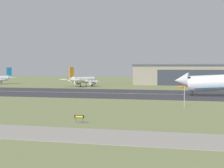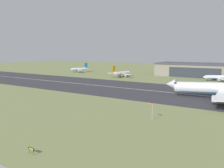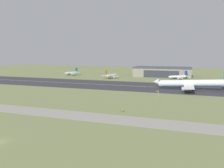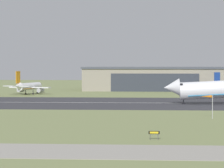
{
  "view_description": "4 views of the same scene",
  "coord_description": "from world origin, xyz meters",
  "px_view_note": "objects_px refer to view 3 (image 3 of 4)",
  "views": [
    {
      "loc": [
        55.18,
        -23.59,
        9.8
      ],
      "look_at": [
        17.99,
        95.55,
        4.84
      ],
      "focal_mm": 70.0,
      "sensor_mm": 36.0,
      "label": 1
    },
    {
      "loc": [
        63.71,
        18.72,
        21.12
      ],
      "look_at": [
        17.72,
        94.83,
        7.82
      ],
      "focal_mm": 35.0,
      "sensor_mm": 36.0,
      "label": 2
    },
    {
      "loc": [
        54.91,
        -52.29,
        28.4
      ],
      "look_at": [
        7.56,
        90.51,
        6.8
      ],
      "focal_mm": 35.0,
      "sensor_mm": 36.0,
      "label": 3
    },
    {
      "loc": [
        26.18,
        -38.14,
        11.91
      ],
      "look_at": [
        17.91,
        86.63,
        7.51
      ],
      "focal_mm": 85.0,
      "sensor_mm": 36.0,
      "label": 4
    }
  ],
  "objects_px": {
    "windsock_pole": "(157,92)",
    "runway_sign": "(122,110)",
    "airplane_parked_east": "(71,73)",
    "airplane_landing": "(191,83)",
    "airplane_parked_west": "(178,77)",
    "airplane_parked_centre": "(111,76)"
  },
  "relations": [
    {
      "from": "airplane_parked_west",
      "to": "airplane_parked_east",
      "type": "relative_size",
      "value": 1.19
    },
    {
      "from": "airplane_parked_east",
      "to": "windsock_pole",
      "type": "distance_m",
      "value": 163.34
    },
    {
      "from": "airplane_landing",
      "to": "airplane_parked_west",
      "type": "distance_m",
      "value": 69.58
    },
    {
      "from": "windsock_pole",
      "to": "airplane_landing",
      "type": "bearing_deg",
      "value": 64.52
    },
    {
      "from": "windsock_pole",
      "to": "runway_sign",
      "type": "distance_m",
      "value": 36.9
    },
    {
      "from": "airplane_parked_east",
      "to": "airplane_parked_west",
      "type": "bearing_deg",
      "value": 0.32
    },
    {
      "from": "airplane_parked_west",
      "to": "airplane_parked_centre",
      "type": "relative_size",
      "value": 0.99
    },
    {
      "from": "airplane_landing",
      "to": "runway_sign",
      "type": "relative_size",
      "value": 32.61
    },
    {
      "from": "runway_sign",
      "to": "airplane_parked_centre",
      "type": "bearing_deg",
      "value": 110.85
    },
    {
      "from": "airplane_parked_east",
      "to": "runway_sign",
      "type": "bearing_deg",
      "value": -53.52
    },
    {
      "from": "airplane_parked_west",
      "to": "runway_sign",
      "type": "bearing_deg",
      "value": -98.34
    },
    {
      "from": "airplane_landing",
      "to": "airplane_parked_centre",
      "type": "xyz_separation_m",
      "value": [
        -82.36,
        52.62,
        -1.8
      ]
    },
    {
      "from": "airplane_parked_centre",
      "to": "airplane_parked_east",
      "type": "xyz_separation_m",
      "value": [
        -58.01,
        15.29,
        -0.13
      ]
    },
    {
      "from": "airplane_landing",
      "to": "airplane_parked_east",
      "type": "bearing_deg",
      "value": 154.18
    },
    {
      "from": "airplane_parked_east",
      "to": "runway_sign",
      "type": "relative_size",
      "value": 10.87
    },
    {
      "from": "airplane_parked_centre",
      "to": "airplane_parked_west",
      "type": "bearing_deg",
      "value": 12.69
    },
    {
      "from": "airplane_landing",
      "to": "airplane_parked_east",
      "type": "distance_m",
      "value": 155.94
    },
    {
      "from": "airplane_landing",
      "to": "airplane_parked_west",
      "type": "xyz_separation_m",
      "value": [
        -11.29,
        68.62,
        -2.4
      ]
    },
    {
      "from": "airplane_parked_centre",
      "to": "airplane_landing",
      "type": "bearing_deg",
      "value": -32.57
    },
    {
      "from": "airplane_landing",
      "to": "windsock_pole",
      "type": "height_order",
      "value": "airplane_landing"
    },
    {
      "from": "airplane_landing",
      "to": "runway_sign",
      "type": "xyz_separation_m",
      "value": [
        -32.73,
        -77.67,
        -3.95
      ]
    },
    {
      "from": "windsock_pole",
      "to": "runway_sign",
      "type": "height_order",
      "value": "windsock_pole"
    }
  ]
}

